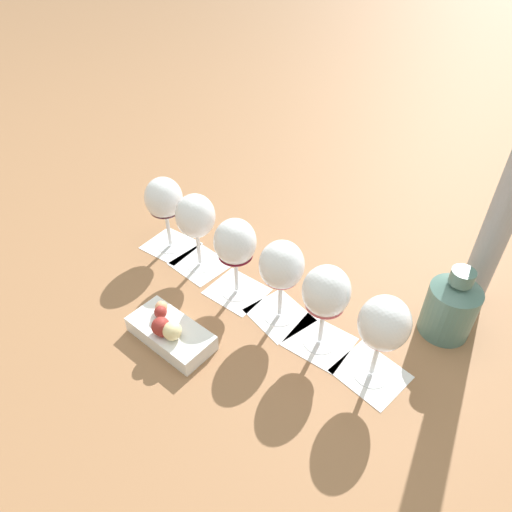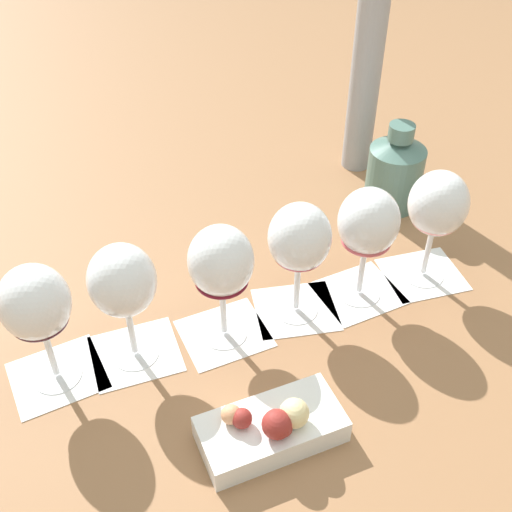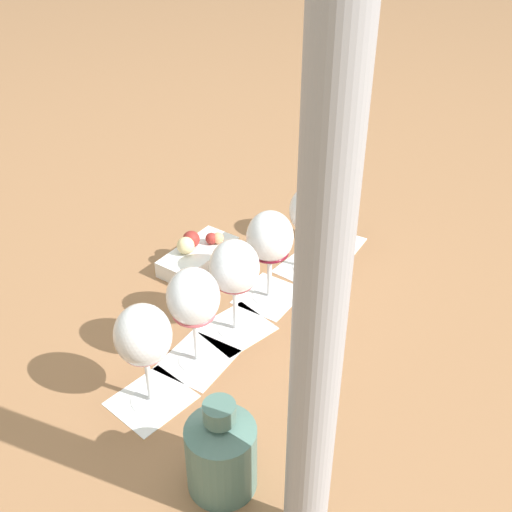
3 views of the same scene
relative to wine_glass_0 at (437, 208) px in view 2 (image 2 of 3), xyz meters
The scene contains 15 objects.
ground_plane 0.31m from the wine_glass_0, 34.60° to the left, with size 8.00×8.00×0.00m, color #936642.
tasting_card_0 0.13m from the wine_glass_0, behind, with size 0.15×0.15×0.00m.
tasting_card_1 0.17m from the wine_glass_0, 35.35° to the left, with size 0.16×0.16×0.00m.
tasting_card_2 0.25m from the wine_glass_0, 34.45° to the left, with size 0.15×0.14×0.00m.
tasting_card_3 0.36m from the wine_glass_0, 35.79° to the left, with size 0.16×0.16×0.00m.
tasting_card_4 0.48m from the wine_glass_0, 34.41° to the left, with size 0.16×0.15×0.00m.
tasting_card_5 0.58m from the wine_glass_0, 34.49° to the left, with size 0.16×0.16×0.00m.
wine_glass_0 is the anchor object (origin of this frame).
wine_glass_1 0.11m from the wine_glass_0, 35.35° to the left, with size 0.09×0.09×0.19m.
wine_glass_2 0.22m from the wine_glass_0, 34.45° to the left, with size 0.09×0.09×0.19m.
wine_glass_3 0.33m from the wine_glass_0, 35.79° to the left, with size 0.09×0.09×0.19m.
wine_glass_4 0.46m from the wine_glass_0, 34.41° to the left, with size 0.09×0.09×0.19m.
wine_glass_5 0.56m from the wine_glass_0, 34.49° to the left, with size 0.09×0.09×0.19m.
ceramic_vase 0.21m from the wine_glass_0, 70.45° to the right, with size 0.10×0.10×0.16m.
snack_dish 0.40m from the wine_glass_0, 64.43° to the left, with size 0.19×0.17×0.07m.
Camera 2 is at (-0.15, 0.63, 0.68)m, focal length 45.00 mm.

